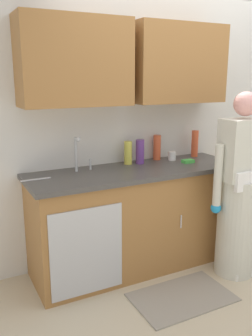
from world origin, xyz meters
TOP-DOWN VIEW (x-y plane):
  - ground_plane at (0.00, 0.00)m, footprint 9.00×9.00m
  - kitchen_wall_with_uppers at (-0.14, 0.99)m, footprint 4.80×0.44m
  - counter_cabinet at (-0.55, 0.70)m, footprint 1.90×0.62m
  - countertop at (-0.55, 0.70)m, footprint 1.96×0.66m
  - sink at (-1.02, 0.71)m, footprint 0.50×0.36m
  - person_at_sink at (0.18, 0.17)m, footprint 0.55×0.34m
  - floor_mat at (-0.48, 0.05)m, footprint 0.80×0.50m
  - bottle_water_short at (-0.19, 0.93)m, footprint 0.07×0.07m
  - bottle_cleaner_spray at (0.23, 0.88)m, footprint 0.07×0.07m
  - bottle_water_tall at (-0.42, 0.86)m, footprint 0.08×0.08m
  - bottle_dish_liquid at (-0.53, 0.89)m, footprint 0.07×0.07m
  - cup_by_sink at (-0.07, 0.84)m, footprint 0.08×0.08m
  - knife_on_counter at (-1.43, 0.75)m, footprint 0.24×0.02m
  - sponge at (0.00, 0.68)m, footprint 0.11×0.07m

SIDE VIEW (x-z plane):
  - ground_plane at x=0.00m, z-range 0.00..0.00m
  - floor_mat at x=-0.48m, z-range 0.00..0.01m
  - counter_cabinet at x=-0.55m, z-range 0.00..0.90m
  - person_at_sink at x=0.18m, z-range -0.12..1.50m
  - countertop at x=-0.55m, z-range 0.90..0.94m
  - sink at x=-1.02m, z-range 0.75..1.10m
  - knife_on_counter at x=-1.43m, z-range 0.94..0.95m
  - sponge at x=0.00m, z-range 0.94..0.97m
  - cup_by_sink at x=-0.07m, z-range 0.94..1.02m
  - bottle_dish_liquid at x=-0.53m, z-range 0.94..1.16m
  - bottle_water_tall at x=-0.42m, z-range 0.94..1.17m
  - bottle_water_short at x=-0.19m, z-range 0.94..1.18m
  - bottle_cleaner_spray at x=0.23m, z-range 0.94..1.21m
  - kitchen_wall_with_uppers at x=-0.14m, z-range 0.13..2.83m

